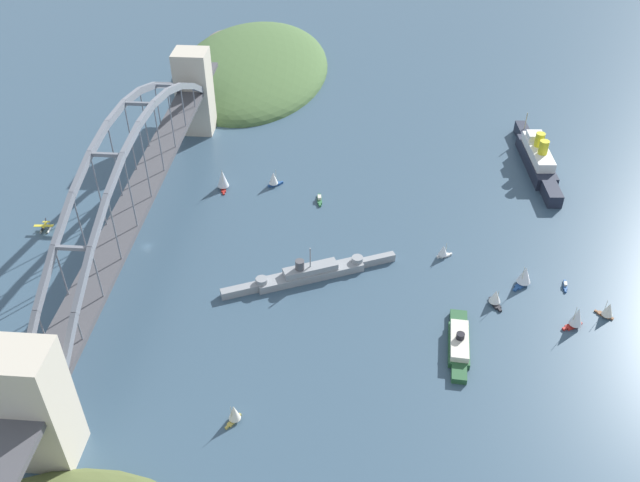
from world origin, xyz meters
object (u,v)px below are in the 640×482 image
at_px(small_boat_1, 565,286).
at_px(small_boat_4, 608,310).
at_px(small_boat_3, 274,178).
at_px(harbor_arch_bridge, 138,199).
at_px(small_boat_5, 525,275).
at_px(small_boat_7, 320,199).
at_px(small_boat_8, 496,297).
at_px(ocean_liner, 537,158).
at_px(harbor_ferry_steamer, 459,343).
at_px(small_boat_9, 443,251).
at_px(small_boat_0, 223,179).
at_px(small_boat_6, 577,317).
at_px(small_boat_2, 234,413).
at_px(naval_cruiser, 309,273).
at_px(seaplane_taxiing_near_bridge, 45,227).

relative_size(small_boat_1, small_boat_4, 0.97).
relative_size(small_boat_3, small_boat_4, 1.12).
bearing_deg(harbor_arch_bridge, small_boat_5, 85.63).
height_order(small_boat_7, small_boat_8, small_boat_8).
xyz_separation_m(ocean_liner, harbor_ferry_steamer, (136.68, -52.20, -3.43)).
relative_size(harbor_arch_bridge, small_boat_1, 35.97).
bearing_deg(small_boat_9, small_boat_0, -113.53).
height_order(ocean_liner, small_boat_5, ocean_liner).
distance_m(small_boat_5, small_boat_9, 36.94).
height_order(small_boat_4, small_boat_7, small_boat_4).
distance_m(small_boat_0, small_boat_3, 26.10).
xyz_separation_m(small_boat_1, small_boat_3, (-68.51, -135.05, 3.66)).
bearing_deg(small_boat_6, harbor_arch_bridge, -101.36).
relative_size(harbor_arch_bridge, small_boat_4, 34.72).
xyz_separation_m(small_boat_4, small_boat_5, (-17.67, -30.83, 1.11)).
bearing_deg(small_boat_2, harbor_ferry_steamer, 117.07).
bearing_deg(small_boat_7, small_boat_2, -7.87).
bearing_deg(naval_cruiser, small_boat_4, 83.43).
relative_size(small_boat_7, small_boat_9, 1.44).
bearing_deg(small_boat_3, seaplane_taxiing_near_bridge, -65.39).
distance_m(small_boat_2, small_boat_9, 124.09).
height_order(harbor_ferry_steamer, small_boat_7, harbor_ferry_steamer).
bearing_deg(seaplane_taxiing_near_bridge, small_boat_9, 88.51).
bearing_deg(ocean_liner, small_boat_0, -78.45).
bearing_deg(naval_cruiser, small_boat_2, -13.82).
distance_m(small_boat_1, small_boat_4, 21.81).
bearing_deg(small_boat_8, small_boat_6, 70.49).
relative_size(small_boat_3, small_boat_9, 1.25).
xyz_separation_m(harbor_ferry_steamer, small_boat_4, (-21.69, 61.50, 1.59)).
distance_m(seaplane_taxiing_near_bridge, small_boat_3, 113.45).
height_order(small_boat_1, small_boat_9, small_boat_9).
distance_m(small_boat_5, small_boat_8, 19.41).
bearing_deg(small_boat_7, small_boat_6, 53.65).
height_order(small_boat_5, small_boat_8, small_boat_5).
bearing_deg(ocean_liner, small_boat_6, -2.31).
xyz_separation_m(harbor_ferry_steamer, small_boat_3, (-107.42, -86.55, 2.06)).
xyz_separation_m(ocean_liner, small_boat_1, (97.78, -3.70, -5.03)).
distance_m(small_boat_6, small_boat_7, 135.44).
distance_m(seaplane_taxiing_near_bridge, small_boat_9, 187.13).
bearing_deg(small_boat_1, small_boat_7, -117.06).
distance_m(ocean_liner, small_boat_4, 115.39).
bearing_deg(small_boat_1, small_boat_6, -2.92).
distance_m(small_boat_1, small_boat_6, 24.37).
relative_size(ocean_liner, small_boat_8, 9.21).
bearing_deg(seaplane_taxiing_near_bridge, small_boat_4, 81.29).
distance_m(ocean_liner, small_boat_0, 167.85).
height_order(seaplane_taxiing_near_bridge, small_boat_1, seaplane_taxiing_near_bridge).
bearing_deg(small_boat_6, ocean_liner, 177.69).
height_order(ocean_liner, small_boat_2, ocean_liner).
height_order(harbor_arch_bridge, small_boat_0, harbor_arch_bridge).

